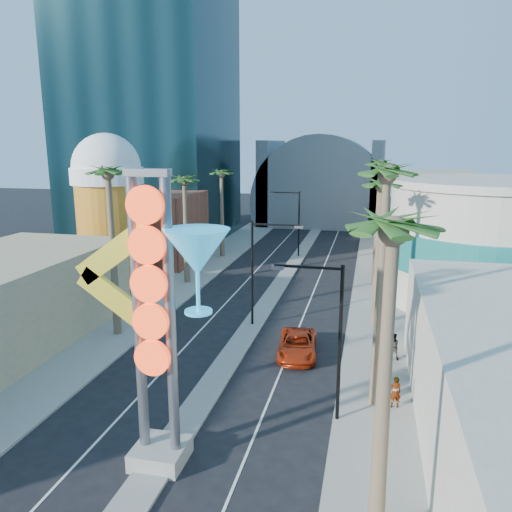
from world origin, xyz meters
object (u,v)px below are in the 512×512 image
(neon_sign, at_px, (172,302))
(red_pickup, at_px, (297,345))
(pedestrian_b, at_px, (393,346))
(pedestrian_a, at_px, (395,392))

(neon_sign, distance_m, red_pickup, 14.47)
(red_pickup, distance_m, pedestrian_b, 6.01)
(red_pickup, distance_m, pedestrian_a, 8.17)
(neon_sign, relative_size, red_pickup, 2.41)
(red_pickup, xyz_separation_m, pedestrian_a, (5.89, -5.66, 0.28))
(pedestrian_a, height_order, pedestrian_b, pedestrian_b)
(red_pickup, bearing_deg, pedestrian_b, -1.86)
(pedestrian_a, distance_m, pedestrian_b, 6.08)
(neon_sign, distance_m, pedestrian_b, 17.07)
(red_pickup, relative_size, pedestrian_b, 3.00)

